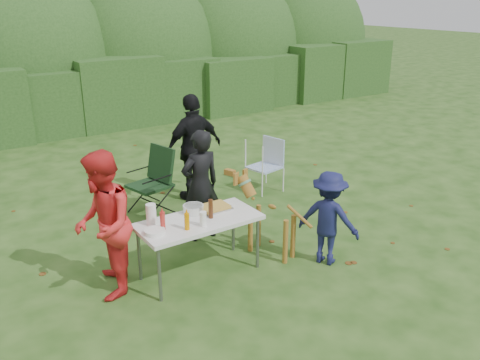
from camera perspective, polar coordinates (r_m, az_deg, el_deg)
ground at (r=6.49m, az=-0.97°, el=-10.41°), size 80.00×80.00×0.00m
hedge_row at (r=13.27m, az=-20.49°, el=8.34°), size 22.00×1.40×1.70m
shrub_backdrop at (r=14.70m, az=-22.48°, el=12.13°), size 20.00×2.60×3.20m
folding_table at (r=6.19m, az=-4.63°, el=-4.90°), size 1.50×0.70×0.74m
person_cook at (r=7.07m, az=-4.46°, el=-0.62°), size 0.58×0.39×1.60m
person_red_jacket at (r=5.92m, az=-15.09°, el=-4.95°), size 0.91×1.01×1.72m
person_black_puffy at (r=8.47m, az=-5.20°, el=3.63°), size 1.08×0.51×1.80m
child at (r=6.57m, az=9.91°, el=-4.23°), size 0.79×0.93×1.24m
dog at (r=6.71m, az=3.60°, el=-4.31°), size 0.79×1.19×1.05m
camping_chair at (r=8.08m, az=-10.12°, el=-0.19°), size 0.80×0.80×1.06m
lawn_chair at (r=8.94m, az=2.76°, el=1.69°), size 0.64×0.64×0.93m
food_tray at (r=6.43m, az=-3.10°, el=-3.27°), size 0.45×0.30×0.02m
focaccia_bread at (r=6.42m, az=-3.10°, el=-3.04°), size 0.40×0.26×0.04m
mustard_bottle at (r=5.90m, az=-5.98°, el=-4.66°), size 0.06×0.06×0.20m
ketchup_bottle at (r=5.92m, az=-8.68°, el=-4.56°), size 0.06×0.06×0.22m
beer_bottle at (r=6.16m, az=-3.31°, el=-3.25°), size 0.06×0.06×0.24m
paper_towel_roll at (r=6.06m, az=-9.94°, el=-3.85°), size 0.12×0.12×0.26m
cup_stack at (r=5.97m, az=-4.16°, el=-4.38°), size 0.08×0.08×0.18m
pasta_bowl at (r=6.34m, az=-5.26°, el=-3.26°), size 0.26×0.26×0.10m
plate_stack at (r=5.88m, az=-9.55°, el=-5.75°), size 0.24×0.24×0.05m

